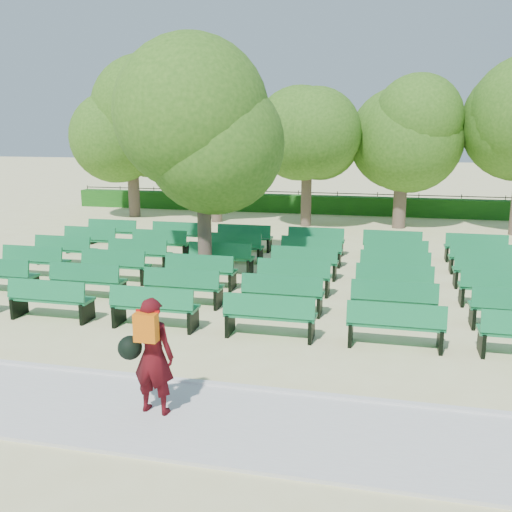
{
  "coord_description": "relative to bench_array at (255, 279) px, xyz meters",
  "views": [
    {
      "loc": [
        3.46,
        -14.75,
        4.31
      ],
      "look_at": [
        0.29,
        -1.0,
        1.1
      ],
      "focal_mm": 40.0,
      "sensor_mm": 36.0,
      "label": 1
    }
  ],
  "objects": [
    {
      "name": "ground",
      "position": [
        0.06,
        -0.42,
        -0.1
      ],
      "size": [
        120.0,
        120.0,
        0.0
      ],
      "primitive_type": "plane",
      "color": "beige"
    },
    {
      "name": "paving",
      "position": [
        0.06,
        -7.82,
        -0.07
      ],
      "size": [
        30.0,
        2.2,
        0.06
      ],
      "primitive_type": "cube",
      "color": "silver",
      "rests_on": "ground"
    },
    {
      "name": "curb",
      "position": [
        0.06,
        -6.67,
        -0.05
      ],
      "size": [
        30.0,
        0.12,
        0.1
      ],
      "primitive_type": "cube",
      "color": "silver",
      "rests_on": "ground"
    },
    {
      "name": "hedge",
      "position": [
        0.06,
        13.58,
        0.35
      ],
      "size": [
        26.0,
        0.7,
        0.9
      ],
      "primitive_type": "cube",
      "color": "#1B5716",
      "rests_on": "ground"
    },
    {
      "name": "fence",
      "position": [
        0.06,
        13.98,
        -0.1
      ],
      "size": [
        26.0,
        0.1,
        1.02
      ],
      "primitive_type": null,
      "color": "black",
      "rests_on": "ground"
    },
    {
      "name": "tree_line",
      "position": [
        0.06,
        9.58,
        -0.1
      ],
      "size": [
        21.8,
        6.8,
        7.04
      ],
      "primitive_type": null,
      "color": "#38651B",
      "rests_on": "ground"
    },
    {
      "name": "bench_array",
      "position": [
        0.0,
        0.0,
        0.0
      ],
      "size": [
        1.92,
        0.62,
        1.2
      ],
      "rotation": [
        0.0,
        0.0,
        -0.01
      ],
      "color": "#13703D",
      "rests_on": "ground"
    },
    {
      "name": "tree_among",
      "position": [
        -1.53,
        0.16,
        3.95
      ],
      "size": [
        4.46,
        4.46,
        6.07
      ],
      "color": "brown",
      "rests_on": "ground"
    },
    {
      "name": "person",
      "position": [
        0.2,
        -7.76,
        0.9
      ],
      "size": [
        0.87,
        0.54,
        1.81
      ],
      "rotation": [
        0.0,
        0.0,
        3.05
      ],
      "color": "#44090E",
      "rests_on": "ground"
    }
  ]
}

